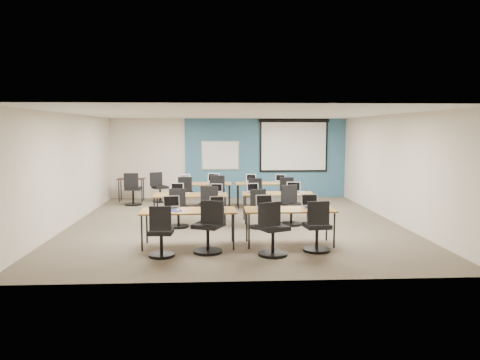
{
  "coord_description": "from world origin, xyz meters",
  "views": [
    {
      "loc": [
        -0.49,
        -11.43,
        2.3
      ],
      "look_at": [
        0.15,
        0.4,
        1.04
      ],
      "focal_mm": 35.0,
      "sensor_mm": 36.0,
      "label": 1
    }
  ],
  "objects": [
    {
      "name": "spare_chair_b",
      "position": [
        -3.02,
        2.96,
        0.42
      ],
      "size": [
        0.53,
        0.53,
        1.01
      ],
      "rotation": [
        0.0,
        0.0,
        0.06
      ],
      "color": "black",
      "rests_on": "floor"
    },
    {
      "name": "training_table_mid_left",
      "position": [
        -1.1,
        0.02,
        0.69
      ],
      "size": [
        1.82,
        0.76,
        0.73
      ],
      "rotation": [
        0.0,
        0.0,
        -0.02
      ],
      "color": "brown",
      "rests_on": "floor"
    },
    {
      "name": "laptop_7",
      "position": [
        1.52,
        0.24,
        0.8
      ],
      "size": [
        0.35,
        0.3,
        0.27
      ],
      "rotation": [
        0.0,
        0.0,
        -0.19
      ],
      "color": "#B2B2BF",
      "rests_on": "training_table_mid_right"
    },
    {
      "name": "training_table_front_right",
      "position": [
        1.0,
        -2.24,
        0.68
      ],
      "size": [
        1.8,
        0.75,
        0.73
      ],
      "rotation": [
        0.0,
        0.0,
        -0.0
      ],
      "color": "brown",
      "rests_on": "floor"
    },
    {
      "name": "mouse_4",
      "position": [
        -1.15,
        0.15,
        0.74
      ],
      "size": [
        0.07,
        0.09,
        0.03
      ],
      "primitive_type": "ellipsoid",
      "rotation": [
        0.0,
        0.0,
        0.13
      ],
      "color": "white",
      "rests_on": "training_table_mid_left"
    },
    {
      "name": "mouse_8",
      "position": [
        -1.29,
        2.54,
        0.74
      ],
      "size": [
        0.07,
        0.1,
        0.03
      ],
      "primitive_type": "ellipsoid",
      "rotation": [
        0.0,
        0.0,
        0.14
      ],
      "color": "white",
      "rests_on": "training_table_back_left"
    },
    {
      "name": "training_table_back_right",
      "position": [
        1.02,
        2.44,
        0.68
      ],
      "size": [
        1.76,
        0.73,
        0.73
      ],
      "rotation": [
        0.0,
        0.0,
        -0.0
      ],
      "color": "brown",
      "rests_on": "floor"
    },
    {
      "name": "mouse_2",
      "position": [
        0.68,
        -2.36,
        0.74
      ],
      "size": [
        0.09,
        0.11,
        0.03
      ],
      "primitive_type": "ellipsoid",
      "rotation": [
        0.0,
        0.0,
        0.29
      ],
      "color": "white",
      "rests_on": "training_table_front_right"
    },
    {
      "name": "task_chair_1",
      "position": [
        -0.61,
        -2.84,
        0.42
      ],
      "size": [
        0.58,
        0.55,
        1.02
      ],
      "rotation": [
        0.0,
        0.0,
        -0.4
      ],
      "color": "black",
      "rests_on": "floor"
    },
    {
      "name": "training_table_back_left",
      "position": [
        -0.88,
        2.45,
        0.68
      ],
      "size": [
        1.77,
        0.74,
        0.73
      ],
      "rotation": [
        0.0,
        0.0,
        0.0
      ],
      "color": "olive",
      "rests_on": "floor"
    },
    {
      "name": "task_chair_4",
      "position": [
        -1.36,
        -0.49,
        0.39
      ],
      "size": [
        0.47,
        0.47,
        0.95
      ],
      "rotation": [
        0.0,
        0.0,
        0.03
      ],
      "color": "black",
      "rests_on": "floor"
    },
    {
      "name": "wall_front",
      "position": [
        0.0,
        -4.5,
        1.35
      ],
      "size": [
        8.0,
        0.04,
        2.7
      ],
      "primitive_type": "cube",
      "color": "beige",
      "rests_on": "ground"
    },
    {
      "name": "training_table_mid_right",
      "position": [
        1.08,
        0.15,
        0.68
      ],
      "size": [
        1.77,
        0.74,
        0.73
      ],
      "rotation": [
        0.0,
        0.0,
        -0.06
      ],
      "color": "#9A642A",
      "rests_on": "floor"
    },
    {
      "name": "laptop_11",
      "position": [
        1.52,
        2.66,
        0.79
      ],
      "size": [
        0.3,
        0.26,
        0.23
      ],
      "rotation": [
        0.0,
        0.0,
        -0.19
      ],
      "color": "silver",
      "rests_on": "training_table_back_right"
    },
    {
      "name": "spare_chair_a",
      "position": [
        -2.28,
        3.57,
        0.4
      ],
      "size": [
        0.55,
        0.5,
        0.98
      ],
      "rotation": [
        0.0,
        0.0,
        0.52
      ],
      "color": "black",
      "rests_on": "floor"
    },
    {
      "name": "task_chair_6",
      "position": [
        0.54,
        -0.66,
        0.39
      ],
      "size": [
        0.47,
        0.46,
        0.95
      ],
      "rotation": [
        0.0,
        0.0,
        0.26
      ],
      "color": "black",
      "rests_on": "floor"
    },
    {
      "name": "laptop_9",
      "position": [
        -0.53,
        2.67,
        0.8
      ],
      "size": [
        0.36,
        0.3,
        0.27
      ],
      "rotation": [
        0.0,
        0.0,
        -0.2
      ],
      "color": "silver",
      "rests_on": "training_table_back_left"
    },
    {
      "name": "task_chair_10",
      "position": [
        0.6,
        1.72,
        0.39
      ],
      "size": [
        0.49,
        0.48,
        0.96
      ],
      "rotation": [
        0.0,
        0.0,
        -0.29
      ],
      "color": "black",
      "rests_on": "floor"
    },
    {
      "name": "snack_plate",
      "position": [
        0.64,
        -2.28,
        0.74
      ],
      "size": [
        0.18,
        0.18,
        0.01
      ],
      "primitive_type": "cylinder",
      "rotation": [
        0.0,
        0.0,
        0.08
      ],
      "color": "white",
      "rests_on": "training_table_front_right"
    },
    {
      "name": "training_table_front_left",
      "position": [
        -1.01,
        -2.28,
        0.69
      ],
      "size": [
        1.87,
        0.78,
        0.73
      ],
      "rotation": [
        0.0,
        0.0,
        0.03
      ],
      "color": "olive",
      "rests_on": "floor"
    },
    {
      "name": "task_chair_0",
      "position": [
        -1.47,
        -3.06,
        0.39
      ],
      "size": [
        0.48,
        0.48,
        0.96
      ],
      "rotation": [
        0.0,
        0.0,
        -0.05
      ],
      "color": "black",
      "rests_on": "floor"
    },
    {
      "name": "blue_accent_panel",
      "position": [
        1.25,
        4.47,
        1.35
      ],
      "size": [
        5.5,
        0.04,
        2.7
      ],
      "primitive_type": "cube",
      "color": "#3D5977",
      "rests_on": "wall_back"
    },
    {
      "name": "task_chair_5",
      "position": [
        -0.68,
        -0.41,
        0.41
      ],
      "size": [
        0.54,
        0.52,
        1.0
      ],
      "rotation": [
        0.0,
        0.0,
        -0.33
      ],
      "color": "black",
      "rests_on": "floor"
    },
    {
      "name": "coffee_cup",
      "position": [
        0.55,
        -2.39,
        0.78
      ],
      "size": [
        0.09,
        0.09,
        0.07
      ],
      "primitive_type": "imported",
      "rotation": [
        0.0,
        0.0,
        -0.41
      ],
      "color": "silver",
      "rests_on": "snack_plate"
    },
    {
      "name": "task_chair_9",
      "position": [
        -0.48,
        2.06,
        0.42
      ],
      "size": [
        0.55,
        0.54,
        1.01
      ],
      "rotation": [
        0.0,
        0.0,
        -0.3
      ],
      "color": "black",
      "rests_on": "floor"
    },
    {
      "name": "laptop_1",
      "position": [
        -0.45,
        -2.03,
        0.79
      ],
      "size": [
        0.3,
        0.26,
        0.23
      ],
      "rotation": [
        0.0,
        0.0,
        0.1
      ],
      "color": "silver",
      "rests_on": "training_table_front_left"
    },
    {
      "name": "snack_bowl",
      "position": [
        -0.45,
        -2.33,
        0.77
      ],
      "size": [
        0.41,
        0.41,
        0.08
      ],
      "primitive_type": "imported",
      "rotation": [
        0.0,
        0.0,
        -0.32
      ],
      "color": "olive",
      "rests_on": "training_table_front_left"
    },
    {
      "name": "wall_back",
      "position": [
        0.0,
        4.5,
        1.35
      ],
      "size": [
        8.0,
        0.04,
        2.7
      ],
      "primitive_type": "cube",
      "color": "beige",
      "rests_on": "ground"
    },
    {
      "name": "floor",
      "position": [
        0.0,
        0.0,
        0.0
      ],
      "size": [
        8.0,
        9.0,
        0.02
      ],
      "primitive_type": "cube",
      "color": "#6B6354",
      "rests_on": "ground"
    },
    {
      "name": "laptop_0",
      "position": [
        -1.38,
        -2.07,
        0.79
      ],
      "size": [
        0.34,
        0.29,
        0.25
      ],
      "rotation": [
        0.0,
        0.0,
        0.26
      ],
      "color": "#B4B4B4",
      "rests_on": "training_table_front_left"
    },
    {
      "name": "mouse_10",
      "position": [
        0.69,
        2.46,
        0.74
      ],
      "size": [
        0.07,
        0.1,
        0.03
      ],
      "primitive_type": "ellipsoid",
      "rotation": [
        0.0,
        0.0,
        0.08
      ],
      "color": "white",
      "rests_on": "training_table_back_right"
    },
    {
      "name": "task_chair_8",
      "position": [
        -1.37,
        2.08,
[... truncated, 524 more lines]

